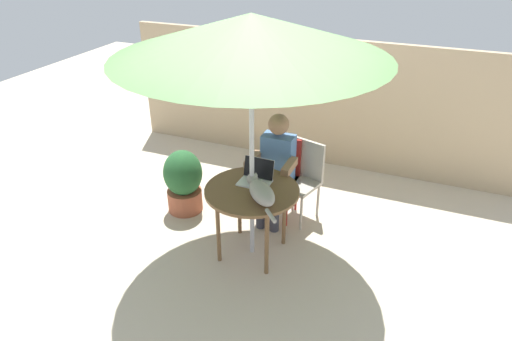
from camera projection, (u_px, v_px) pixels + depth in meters
ground_plane at (252, 251)px, 4.66m from camera, size 14.00×14.00×0.00m
fence_back at (316, 102)px, 6.04m from camera, size 5.26×0.08×1.70m
patio_table at (252, 196)px, 4.34m from camera, size 0.90×0.90×0.74m
patio_umbrella at (251, 36)px, 3.62m from camera, size 2.31×2.31×2.34m
chair_occupied at (280, 171)px, 5.07m from camera, size 0.40×0.40×0.89m
chair_empty at (302, 174)px, 5.01m from camera, size 0.50×0.50×0.89m
person_seated at (276, 164)px, 4.86m from camera, size 0.48×0.48×1.23m
laptop at (257, 175)px, 4.41m from camera, size 0.31×0.26×0.21m
cat at (261, 192)px, 4.10m from camera, size 0.46×0.52×0.17m
potted_plant_near_fence at (183, 181)px, 5.16m from camera, size 0.44×0.44×0.75m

